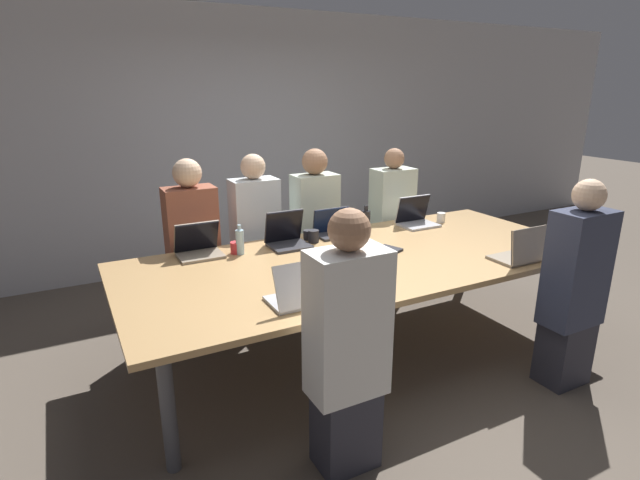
# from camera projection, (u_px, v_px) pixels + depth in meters

# --- Properties ---
(ground_plane) EXTENTS (24.00, 24.00, 0.00)m
(ground_plane) POSITION_uv_depth(u_px,v_px,m) (361.00, 351.00, 3.90)
(ground_plane) COLOR brown
(curtain_wall) EXTENTS (12.00, 0.06, 2.80)m
(curtain_wall) POSITION_uv_depth(u_px,v_px,m) (243.00, 140.00, 5.64)
(curtain_wall) COLOR #ADADB2
(curtain_wall) RESTS_ON ground_plane
(conference_table) EXTENTS (3.49, 1.53, 0.78)m
(conference_table) POSITION_uv_depth(u_px,v_px,m) (364.00, 264.00, 3.68)
(conference_table) COLOR tan
(conference_table) RESTS_ON ground_plane
(laptop_far_right) EXTENTS (0.33, 0.26, 0.26)m
(laptop_far_right) POSITION_uv_depth(u_px,v_px,m) (416.00, 217.00, 4.49)
(laptop_far_right) COLOR #B7B7BC
(laptop_far_right) RESTS_ON conference_table
(person_far_right) EXTENTS (0.40, 0.24, 1.42)m
(person_far_right) POSITION_uv_depth(u_px,v_px,m) (391.00, 223.00, 4.91)
(person_far_right) COLOR #2D2D38
(person_far_right) RESTS_ON ground_plane
(cup_far_right) EXTENTS (0.08, 0.08, 0.09)m
(cup_far_right) POSITION_uv_depth(u_px,v_px,m) (441.00, 217.00, 4.60)
(cup_far_right) COLOR white
(cup_far_right) RESTS_ON conference_table
(laptop_far_center) EXTENTS (0.33, 0.22, 0.22)m
(laptop_far_center) POSITION_uv_depth(u_px,v_px,m) (334.00, 227.00, 4.20)
(laptop_far_center) COLOR #333338
(laptop_far_center) RESTS_ON conference_table
(person_far_center) EXTENTS (0.40, 0.24, 1.46)m
(person_far_center) POSITION_uv_depth(u_px,v_px,m) (315.00, 230.00, 4.59)
(person_far_center) COLOR #2D2D38
(person_far_center) RESTS_ON ground_plane
(cup_far_center) EXTENTS (0.08, 0.08, 0.08)m
(cup_far_center) POSITION_uv_depth(u_px,v_px,m) (308.00, 235.00, 4.08)
(cup_far_center) COLOR #232328
(cup_far_center) RESTS_ON conference_table
(bottle_far_center) EXTENTS (0.07, 0.07, 0.25)m
(bottle_far_center) POSITION_uv_depth(u_px,v_px,m) (366.00, 222.00, 4.20)
(bottle_far_center) COLOR black
(bottle_far_center) RESTS_ON conference_table
(laptop_far_midleft) EXTENTS (0.31, 0.27, 0.28)m
(laptop_far_midleft) POSITION_uv_depth(u_px,v_px,m) (287.00, 236.00, 3.91)
(laptop_far_midleft) COLOR #333338
(laptop_far_midleft) RESTS_ON conference_table
(person_far_midleft) EXTENTS (0.40, 0.24, 1.44)m
(person_far_midleft) POSITION_uv_depth(u_px,v_px,m) (256.00, 239.00, 4.38)
(person_far_midleft) COLOR #2D2D38
(person_far_midleft) RESTS_ON ground_plane
(cup_far_midleft) EXTENTS (0.09, 0.09, 0.10)m
(cup_far_midleft) POSITION_uv_depth(u_px,v_px,m) (314.00, 236.00, 4.00)
(cup_far_midleft) COLOR #232328
(cup_far_midleft) RESTS_ON conference_table
(laptop_near_left) EXTENTS (0.35, 0.27, 0.26)m
(laptop_near_left) POSITION_uv_depth(u_px,v_px,m) (301.00, 292.00, 2.85)
(laptop_near_left) COLOR #B7B7BC
(laptop_near_left) RESTS_ON conference_table
(person_near_left) EXTENTS (0.40, 0.24, 1.44)m
(person_near_left) POSITION_uv_depth(u_px,v_px,m) (347.00, 349.00, 2.54)
(person_near_left) COLOR #2D2D38
(person_near_left) RESTS_ON ground_plane
(laptop_near_right) EXTENTS (0.33, 0.26, 0.27)m
(laptop_near_right) POSITION_uv_depth(u_px,v_px,m) (521.00, 252.00, 3.54)
(laptop_near_right) COLOR gray
(laptop_near_right) RESTS_ON conference_table
(person_near_right) EXTENTS (0.40, 0.24, 1.43)m
(person_near_right) POSITION_uv_depth(u_px,v_px,m) (574.00, 289.00, 3.31)
(person_near_right) COLOR #2D2D38
(person_near_right) RESTS_ON ground_plane
(laptop_far_left) EXTENTS (0.32, 0.26, 0.25)m
(laptop_far_left) POSITION_uv_depth(u_px,v_px,m) (198.00, 246.00, 3.68)
(laptop_far_left) COLOR gray
(laptop_far_left) RESTS_ON conference_table
(person_far_left) EXTENTS (0.40, 0.24, 1.45)m
(person_far_left) POSITION_uv_depth(u_px,v_px,m) (193.00, 251.00, 4.03)
(person_far_left) COLOR #2D2D38
(person_far_left) RESTS_ON ground_plane
(cup_far_left) EXTENTS (0.09, 0.09, 0.09)m
(cup_far_left) POSITION_uv_depth(u_px,v_px,m) (236.00, 248.00, 3.74)
(cup_far_left) COLOR red
(cup_far_left) RESTS_ON conference_table
(bottle_far_left) EXTENTS (0.06, 0.06, 0.23)m
(bottle_far_left) POSITION_uv_depth(u_px,v_px,m) (240.00, 242.00, 3.71)
(bottle_far_left) COLOR #ADD1E0
(bottle_far_left) RESTS_ON conference_table
(stapler) EXTENTS (0.10, 0.15, 0.05)m
(stapler) POSITION_uv_depth(u_px,v_px,m) (350.00, 259.00, 3.55)
(stapler) COLOR black
(stapler) RESTS_ON conference_table
(notebook) EXTENTS (0.26, 0.24, 0.02)m
(notebook) POSITION_uv_depth(u_px,v_px,m) (386.00, 251.00, 3.78)
(notebook) COLOR #232328
(notebook) RESTS_ON conference_table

